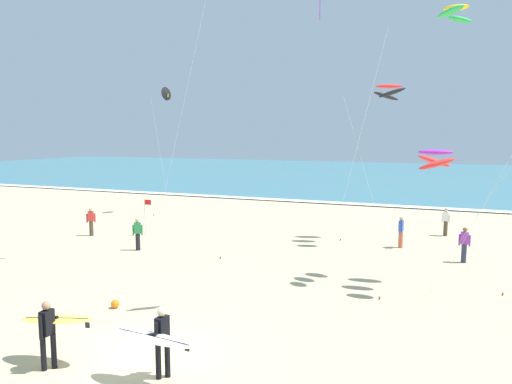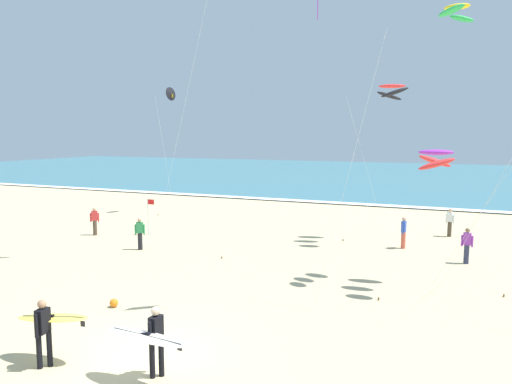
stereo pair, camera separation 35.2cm
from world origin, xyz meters
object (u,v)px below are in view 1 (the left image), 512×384
kite_delta_charcoal_high (167,94)px  bystander_white_top (446,222)px  bystander_green_top (138,234)px  bystander_purple_top (464,245)px  kite_arc_scarlet_far (389,92)px  bystander_red_top (91,221)px  beach_ball (115,304)px  surfer_lead (52,325)px  lifeguard_flag (146,213)px  bystander_blue_top (401,232)px  kite_arc_golden_low (456,14)px  kite_arc_violet_mid (435,159)px  surfer_trailing (158,338)px

kite_delta_charcoal_high → bystander_white_top: kite_delta_charcoal_high is taller
bystander_green_top → bystander_purple_top: 15.18m
kite_arc_scarlet_far → kite_delta_charcoal_high: bearing=166.2°
bystander_purple_top → bystander_red_top: bearing=-175.0°
bystander_white_top → bystander_purple_top: same height
bystander_white_top → beach_ball: (-9.91, -16.11, -0.67)m
surfer_lead → bystander_purple_top: bearing=55.9°
bystander_white_top → lifeguard_flag: (-15.60, -6.22, 0.45)m
bystander_blue_top → kite_arc_scarlet_far: bearing=131.5°
kite_arc_scarlet_far → kite_delta_charcoal_high: size_ratio=0.91×
beach_ball → kite_arc_golden_low: bearing=35.8°
kite_delta_charcoal_high → bystander_white_top: size_ratio=5.66×
kite_arc_golden_low → beach_ball: size_ratio=36.81×
bystander_purple_top → surfer_lead: bearing=-124.1°
kite_arc_violet_mid → bystander_green_top: size_ratio=3.22×
bystander_purple_top → lifeguard_flag: size_ratio=0.76×
kite_arc_violet_mid → bystander_green_top: 14.12m
kite_delta_charcoal_high → lifeguard_flag: kite_delta_charcoal_high is taller
kite_arc_violet_mid → bystander_green_top: bearing=176.2°
bystander_blue_top → bystander_white_top: 4.40m
kite_delta_charcoal_high → bystander_blue_top: bearing=-16.4°
bystander_green_top → bystander_blue_top: 13.05m
beach_ball → kite_arc_scarlet_far: bearing=62.5°
surfer_lead → bystander_green_top: (-5.20, 10.63, -0.23)m
surfer_lead → bystander_purple_top: (9.57, 14.14, -0.23)m
kite_arc_scarlet_far → bystander_blue_top: 7.13m
kite_arc_golden_low → bystander_green_top: (-13.97, -0.29, -9.18)m
kite_arc_scarlet_far → bystander_blue_top: (0.93, -1.05, -6.99)m
surfer_lead → lifeguard_flag: size_ratio=0.99×
kite_arc_violet_mid → bystander_green_top: kite_arc_violet_mid is taller
bystander_red_top → bystander_white_top: size_ratio=1.00×
kite_arc_violet_mid → bystander_purple_top: 6.06m
beach_ball → kite_arc_violet_mid: bearing=32.2°
kite_delta_charcoal_high → lifeguard_flag: 10.64m
kite_delta_charcoal_high → kite_arc_golden_low: 21.23m
bystander_green_top → bystander_red_top: (-4.45, 1.82, 0.00)m
bystander_white_top → bystander_blue_top: bearing=-117.9°
kite_arc_golden_low → bystander_green_top: kite_arc_golden_low is taller
kite_arc_golden_low → bystander_red_top: size_ratio=6.48×
kite_delta_charcoal_high → kite_arc_golden_low: bearing=-28.1°
kite_delta_charcoal_high → beach_ball: size_ratio=32.12×
kite_arc_golden_low → bystander_purple_top: bearing=76.1°
surfer_trailing → bystander_red_top: bearing=135.8°
bystander_green_top → bystander_white_top: (13.96, 9.26, 0.00)m
surfer_lead → surfer_trailing: same height
kite_delta_charcoal_high → bystander_red_top: (0.26, -8.44, -7.64)m
beach_ball → surfer_lead: bearing=-73.1°
surfer_lead → beach_ball: (-1.15, 3.77, -0.91)m
bystander_red_top → beach_ball: (8.50, -8.68, -0.67)m
surfer_trailing → kite_arc_golden_low: kite_arc_golden_low is taller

